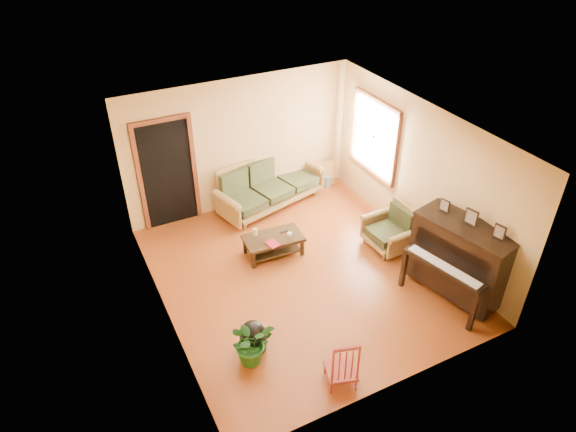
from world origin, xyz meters
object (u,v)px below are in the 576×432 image
footstool (253,339)px  ceramic_crock (327,181)px  piano (459,260)px  potted_plant (251,342)px  sofa (271,184)px  coffee_table (273,245)px  armchair (389,229)px  red_chair (342,360)px

footstool → ceramic_crock: footstool is taller
piano → potted_plant: size_ratio=2.22×
sofa → coffee_table: (-0.65, -1.47, -0.29)m
potted_plant → armchair: bearing=21.7°
coffee_table → ceramic_crock: 2.59m
footstool → ceramic_crock: bearing=47.0°
ceramic_crock → coffee_table: bearing=-141.4°
armchair → footstool: bearing=-162.8°
footstool → red_chair: (0.79, -1.03, 0.23)m
sofa → red_chair: size_ratio=2.68×
coffee_table → armchair: bearing=-21.1°
coffee_table → red_chair: bearing=-97.7°
ceramic_crock → potted_plant: size_ratio=0.37×
sofa → armchair: size_ratio=2.75×
footstool → ceramic_crock: size_ratio=1.54×
piano → footstool: (-3.30, 0.37, -0.47)m
sofa → footstool: size_ratio=5.85×
ceramic_crock → piano: bearing=-88.5°
coffee_table → red_chair: red_chair is taller
piano → armchair: bearing=85.5°
coffee_table → piano: piano is taller
coffee_table → piano: 3.08m
red_chair → armchair: bearing=59.1°
footstool → potted_plant: bearing=-118.9°
coffee_table → red_chair: size_ratio=1.22×
coffee_table → potted_plant: bearing=-122.6°
sofa → footstool: sofa is taller
sofa → piano: piano is taller
sofa → potted_plant: (-1.92, -3.46, -0.14)m
piano → ceramic_crock: 3.84m
coffee_table → ceramic_crock: bearing=38.6°
sofa → red_chair: 4.44m
armchair → sofa: bearing=117.2°
piano → potted_plant: piano is taller
potted_plant → coffee_table: bearing=57.4°
piano → coffee_table: bearing=120.7°
piano → ceramic_crock: size_ratio=6.04×
footstool → red_chair: red_chair is taller
piano → ceramic_crock: piano is taller
armchair → red_chair: size_ratio=0.98×
piano → ceramic_crock: bearing=78.0°
coffee_table → armchair: (1.89, -0.73, 0.22)m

